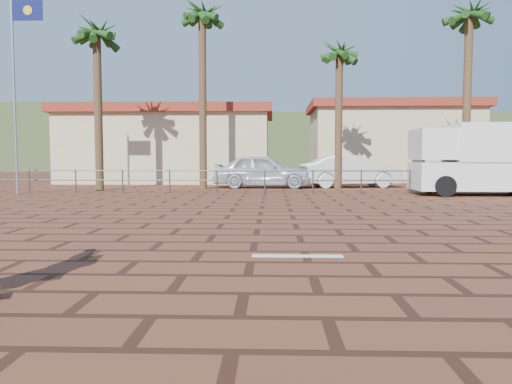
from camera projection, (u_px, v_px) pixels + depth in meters
ground at (255, 242)px, 8.87m from camera, size 120.00×120.00×0.00m
paint_stripe at (297, 256)px, 7.66m from camera, size 1.40×0.22×0.01m
guardrail at (265, 177)px, 20.79m from camera, size 24.06×0.06×1.00m
flagpole at (17, 79)px, 19.84m from camera, size 1.30×0.10×8.00m
palm_far_left at (97, 37)px, 22.10m from camera, size 2.40×2.40×8.25m
palm_left at (202, 20)px, 23.37m from camera, size 2.40×2.40×9.45m
palm_center at (339, 55)px, 23.77m from camera, size 2.40×2.40×7.75m
palm_right at (469, 20)px, 22.01m from camera, size 2.40×2.40×9.05m
building_west at (171, 145)px, 30.85m from camera, size 12.60×7.60×4.50m
building_east at (391, 141)px, 32.36m from camera, size 10.60×6.60×5.00m
hill_front at (270, 145)px, 58.52m from camera, size 70.00×18.00×6.00m
hill_back at (102, 138)px, 65.15m from camera, size 35.00×14.00×8.00m
campervan at (485, 158)px, 19.95m from camera, size 5.53×2.51×2.84m
car_silver at (263, 171)px, 24.77m from camera, size 4.93×2.12×1.66m
car_white at (350, 171)px, 25.13m from camera, size 5.20×2.55×1.64m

